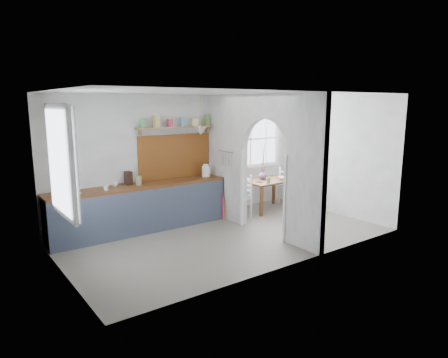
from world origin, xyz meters
TOP-DOWN VIEW (x-y plane):
  - floor at (0.00, 0.00)m, footprint 5.80×3.20m
  - ceiling at (0.00, 0.00)m, footprint 5.80×3.20m
  - walls at (0.00, 0.00)m, footprint 5.81×3.21m
  - partition at (0.70, 0.06)m, footprint 0.12×3.20m
  - kitchen_window at (-2.87, 0.00)m, footprint 0.10×1.16m
  - nook_window at (1.80, 1.56)m, footprint 1.76×0.10m
  - counter at (-1.13, 1.33)m, footprint 3.50×0.60m
  - sink at (-2.43, 1.30)m, footprint 0.40×0.40m
  - backsplash at (-0.20, 1.58)m, footprint 1.65×0.03m
  - shelf at (-0.20, 1.49)m, footprint 1.75×0.20m
  - pendant_lamp at (0.15, 1.15)m, footprint 0.26×0.26m
  - utensil_rail at (0.61, 0.90)m, footprint 0.02×0.50m
  - dining_table at (1.89, 1.01)m, footprint 1.14×0.78m
  - chair_left at (0.99, 0.95)m, footprint 0.50×0.50m
  - chair_right at (2.71, 1.10)m, footprint 0.42×0.42m
  - kettle at (0.38, 1.31)m, footprint 0.23×0.18m
  - mug_a at (-1.83, 1.20)m, footprint 0.13×0.13m
  - mug_b at (-1.58, 1.42)m, footprint 0.13×0.13m
  - knife_block at (-1.29, 1.47)m, footprint 0.12×0.16m
  - jar at (-1.15, 1.32)m, footprint 0.12×0.12m
  - towel_magenta at (0.58, 1.00)m, footprint 0.02×0.03m
  - towel_orange at (0.58, 0.94)m, footprint 0.02×0.03m
  - bowl at (2.22, 0.85)m, footprint 0.33×0.33m
  - table_cup at (1.72, 0.82)m, footprint 0.13×0.13m
  - plate at (1.56, 0.96)m, footprint 0.16×0.16m
  - vase at (1.87, 1.17)m, footprint 0.26×0.26m

SIDE VIEW (x-z plane):
  - floor at x=0.00m, z-range -0.01..0.01m
  - towel_orange at x=0.58m, z-range 0.01..0.49m
  - towel_magenta at x=0.58m, z-range -0.01..0.56m
  - dining_table at x=1.89m, z-range 0.00..0.70m
  - chair_right at x=2.71m, z-range 0.00..0.90m
  - counter at x=-1.13m, z-range 0.01..0.91m
  - chair_left at x=0.99m, z-range 0.00..0.92m
  - plate at x=1.56m, z-range 0.70..0.71m
  - bowl at x=2.22m, z-range 0.70..0.76m
  - table_cup at x=1.72m, z-range 0.70..0.80m
  - vase at x=1.87m, z-range 0.70..0.91m
  - sink at x=-2.43m, z-range 0.88..0.90m
  - mug_b at x=-1.58m, z-range 0.90..0.99m
  - mug_a at x=-1.83m, z-range 0.90..0.99m
  - jar at x=-1.15m, z-range 0.90..1.07m
  - knife_block at x=-1.29m, z-range 0.90..1.15m
  - kettle at x=0.38m, z-range 0.90..1.17m
  - walls at x=0.00m, z-range 0.00..2.60m
  - backsplash at x=-0.20m, z-range 0.90..1.80m
  - utensil_rail at x=0.61m, z-range 1.44..1.46m
  - partition at x=0.70m, z-range 0.15..2.75m
  - nook_window at x=1.80m, z-range 0.95..2.25m
  - kitchen_window at x=-2.87m, z-range 0.90..2.40m
  - pendant_lamp at x=0.15m, z-range 1.80..1.96m
  - shelf at x=-0.20m, z-range 1.89..2.10m
  - ceiling at x=0.00m, z-range 2.60..2.60m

